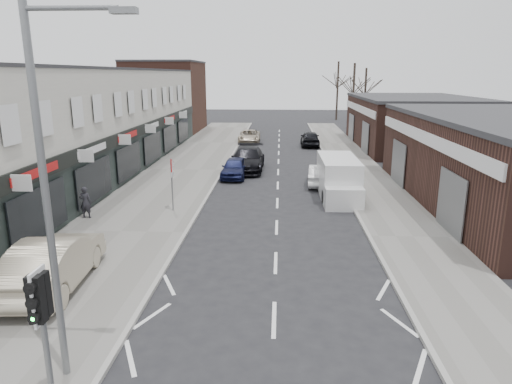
# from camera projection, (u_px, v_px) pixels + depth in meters

# --- Properties ---
(ground) EXTENTS (160.00, 160.00, 0.00)m
(ground) POSITION_uv_depth(u_px,v_px,m) (273.00, 362.00, 10.99)
(ground) COLOR black
(ground) RESTS_ON ground
(pavement_left) EXTENTS (5.50, 64.00, 0.12)m
(pavement_left) POSITION_uv_depth(u_px,v_px,m) (184.00, 170.00, 32.58)
(pavement_left) COLOR slate
(pavement_left) RESTS_ON ground
(pavement_right) EXTENTS (3.50, 64.00, 0.12)m
(pavement_right) POSITION_uv_depth(u_px,v_px,m) (360.00, 172.00, 31.94)
(pavement_right) COLOR slate
(pavement_right) RESTS_ON ground
(shop_terrace_left) EXTENTS (8.00, 41.00, 7.10)m
(shop_terrace_left) POSITION_uv_depth(u_px,v_px,m) (71.00, 124.00, 29.63)
(shop_terrace_left) COLOR beige
(shop_terrace_left) RESTS_ON ground
(brick_block_far) EXTENTS (8.00, 10.00, 8.00)m
(brick_block_far) POSITION_uv_depth(u_px,v_px,m) (166.00, 98.00, 54.16)
(brick_block_far) COLOR #4B2820
(brick_block_far) RESTS_ON ground
(right_unit_far) EXTENTS (10.00, 16.00, 4.50)m
(right_unit_far) POSITION_uv_depth(u_px,v_px,m) (413.00, 123.00, 42.64)
(right_unit_far) COLOR #3C221B
(right_unit_far) RESTS_ON ground
(tree_far_a) EXTENTS (3.60, 3.60, 8.00)m
(tree_far_a) POSITION_uv_depth(u_px,v_px,m) (351.00, 129.00, 56.92)
(tree_far_a) COLOR #382D26
(tree_far_a) RESTS_ON ground
(tree_far_b) EXTENTS (3.60, 3.60, 7.50)m
(tree_far_b) POSITION_uv_depth(u_px,v_px,m) (363.00, 124.00, 62.59)
(tree_far_b) COLOR #382D26
(tree_far_b) RESTS_ON ground
(tree_far_c) EXTENTS (3.60, 3.60, 8.50)m
(tree_far_c) POSITION_uv_depth(u_px,v_px,m) (336.00, 120.00, 68.54)
(tree_far_c) COLOR #382D26
(tree_far_c) RESTS_ON ground
(traffic_light) EXTENTS (0.28, 0.60, 3.10)m
(traffic_light) POSITION_uv_depth(u_px,v_px,m) (41.00, 309.00, 8.66)
(traffic_light) COLOR slate
(traffic_light) RESTS_ON pavement_left
(street_lamp) EXTENTS (2.23, 0.22, 8.00)m
(street_lamp) POSITION_uv_depth(u_px,v_px,m) (52.00, 181.00, 9.28)
(street_lamp) COLOR slate
(street_lamp) RESTS_ON pavement_left
(warning_sign) EXTENTS (0.12, 0.80, 2.70)m
(warning_sign) POSITION_uv_depth(u_px,v_px,m) (172.00, 170.00, 22.29)
(warning_sign) COLOR slate
(warning_sign) RESTS_ON pavement_left
(white_van) EXTENTS (2.03, 5.68, 2.21)m
(white_van) POSITION_uv_depth(u_px,v_px,m) (338.00, 179.00, 25.53)
(white_van) COLOR silver
(white_van) RESTS_ON ground
(sedan_on_pavement) EXTENTS (2.12, 5.16, 1.66)m
(sedan_on_pavement) POSITION_uv_depth(u_px,v_px,m) (54.00, 262.00, 14.49)
(sedan_on_pavement) COLOR #B3A88F
(sedan_on_pavement) RESTS_ON pavement_left
(pedestrian) EXTENTS (0.56, 0.38, 1.52)m
(pedestrian) POSITION_uv_depth(u_px,v_px,m) (85.00, 202.00, 21.43)
(pedestrian) COLOR #222227
(pedestrian) RESTS_ON pavement_left
(parked_car_left_a) EXTENTS (1.76, 3.99, 1.33)m
(parked_car_left_a) POSITION_uv_depth(u_px,v_px,m) (235.00, 168.00, 30.41)
(parked_car_left_a) COLOR #12173A
(parked_car_left_a) RESTS_ON ground
(parked_car_left_b) EXTENTS (2.33, 5.61, 1.62)m
(parked_car_left_b) POSITION_uv_depth(u_px,v_px,m) (248.00, 159.00, 32.63)
(parked_car_left_b) COLOR black
(parked_car_left_b) RESTS_ON ground
(parked_car_left_c) EXTENTS (2.18, 4.58, 1.26)m
(parked_car_left_c) POSITION_uv_depth(u_px,v_px,m) (249.00, 136.00, 45.92)
(parked_car_left_c) COLOR #B2A48E
(parked_car_left_c) RESTS_ON ground
(parked_car_right_a) EXTENTS (1.67, 3.97, 1.27)m
(parked_car_right_a) POSITION_uv_depth(u_px,v_px,m) (320.00, 175.00, 28.41)
(parked_car_right_a) COLOR silver
(parked_car_right_a) RESTS_ON ground
(parked_car_right_b) EXTENTS (1.76, 4.31, 1.46)m
(parked_car_right_b) POSITION_uv_depth(u_px,v_px,m) (310.00, 139.00, 43.60)
(parked_car_right_b) COLOR black
(parked_car_right_b) RESTS_ON ground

